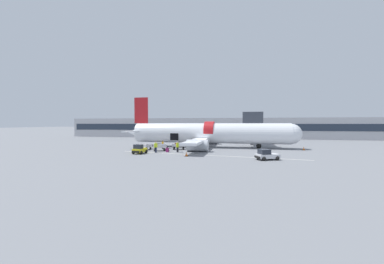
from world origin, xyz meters
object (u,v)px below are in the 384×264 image
ground_crew_loader_b (178,147)px  ground_crew_supervisor (156,147)px  baggage_cart_queued (143,147)px  ground_crew_loader_a (163,145)px  baggage_tug_lead (267,155)px  baggage_cart_empty (179,146)px  suitcase_on_tarmac_spare (167,150)px  airplane (208,134)px  baggage_cart_loading (160,148)px  ground_crew_driver (177,146)px  baggage_tug_mid (139,150)px  suitcase_on_tarmac_upright (147,149)px

ground_crew_loader_b → ground_crew_supervisor: (-3.40, -1.28, 0.03)m
baggage_cart_queued → ground_crew_loader_a: ground_crew_loader_a is taller
baggage_tug_lead → ground_crew_loader_b: 14.85m
baggage_cart_empty → ground_crew_loader_a: ground_crew_loader_a is taller
ground_crew_supervisor → suitcase_on_tarmac_spare: (1.63, 1.14, -0.60)m
airplane → ground_crew_loader_b: airplane is taller
ground_crew_loader_a → suitcase_on_tarmac_spare: 5.07m
baggage_tug_lead → baggage_cart_empty: 17.63m
baggage_cart_loading → ground_crew_loader_b: ground_crew_loader_b is taller
ground_crew_driver → ground_crew_supervisor: bearing=-134.7°
baggage_cart_queued → ground_crew_loader_a: size_ratio=2.63×
ground_crew_driver → ground_crew_loader_a: bearing=143.5°
baggage_cart_empty → ground_crew_loader_b: size_ratio=1.96×
baggage_cart_loading → suitcase_on_tarmac_spare: bearing=-38.9°
baggage_cart_queued → baggage_cart_empty: bearing=12.9°
ground_crew_driver → ground_crew_supervisor: size_ratio=0.90×
ground_crew_loader_a → ground_crew_driver: size_ratio=0.98×
airplane → suitcase_on_tarmac_spare: airplane is taller
baggage_tug_mid → ground_crew_loader_b: size_ratio=1.52×
baggage_cart_queued → ground_crew_loader_a: 3.67m
baggage_cart_empty → ground_crew_driver: 2.69m
baggage_tug_mid → ground_crew_driver: size_ratio=1.64×
airplane → ground_crew_supervisor: 12.84m
baggage_cart_empty → baggage_tug_lead: bearing=-33.4°
baggage_tug_lead → baggage_cart_empty: (-14.73, 9.69, -0.06)m
baggage_tug_lead → ground_crew_loader_a: (-17.96, 9.73, 0.22)m
baggage_cart_queued → ground_crew_loader_b: 7.96m
baggage_tug_lead → airplane: bearing=124.6°
baggage_cart_loading → ground_crew_loader_a: 2.99m
baggage_cart_empty → ground_crew_supervisor: (-2.49, -5.56, 0.41)m
baggage_cart_empty → baggage_cart_loading: bearing=-133.6°
ground_crew_loader_a → ground_crew_loader_b: bearing=-46.2°
baggage_tug_mid → baggage_cart_queued: baggage_tug_mid is taller
ground_crew_loader_b → airplane: bearing=68.0°
airplane → ground_crew_loader_a: 9.49m
baggage_cart_queued → suitcase_on_tarmac_spare: size_ratio=4.99×
ground_crew_loader_b → suitcase_on_tarmac_upright: 5.92m
ground_crew_loader_b → suitcase_on_tarmac_spare: ground_crew_loader_b is taller
baggage_cart_loading → ground_crew_loader_b: bearing=-20.6°
baggage_cart_loading → baggage_cart_queued: baggage_cart_loading is taller
baggage_tug_mid → ground_crew_loader_a: bearing=79.1°
baggage_tug_mid → ground_crew_loader_a: 7.44m
airplane → suitcase_on_tarmac_spare: bearing=-120.4°
ground_crew_driver → suitcase_on_tarmac_upright: bearing=-169.4°
ground_crew_supervisor → airplane: bearing=55.9°
suitcase_on_tarmac_spare → baggage_tug_lead: bearing=-18.7°
ground_crew_supervisor → suitcase_on_tarmac_upright: 3.19m
ground_crew_loader_a → suitcase_on_tarmac_spare: bearing=-62.0°
baggage_cart_loading → suitcase_on_tarmac_upright: size_ratio=4.70×
baggage_tug_mid → suitcase_on_tarmac_upright: size_ratio=3.78×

